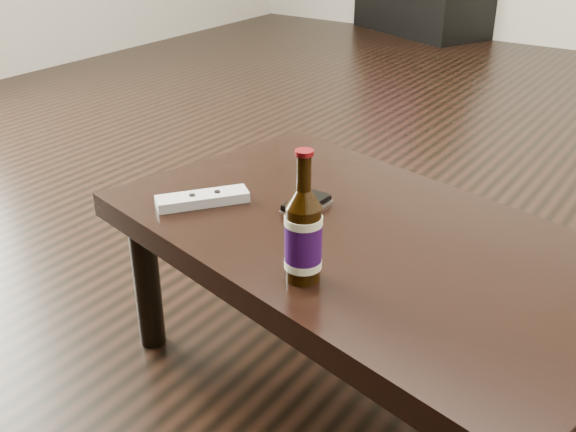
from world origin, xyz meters
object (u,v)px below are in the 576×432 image
Objects in this scene: coffee_table at (365,255)px; phone at (306,204)px; beer_bottle at (303,236)px; remote at (203,199)px; tv_stand at (422,5)px.

phone is (-0.15, 0.02, 0.06)m from coffee_table.
phone is (-0.14, 0.23, -0.07)m from beer_bottle.
beer_bottle is at bearing -55.65° from phone.
remote reaches higher than phone.
remote is (-0.33, 0.13, -0.07)m from beer_bottle.
tv_stand is 0.85× the size of coffee_table.
coffee_table is 6.20× the size of remote.
coffee_table is at bearing -43.53° from tv_stand.
tv_stand is 5.28× the size of remote.
coffee_table is 0.25m from beer_bottle.
coffee_table is at bearing 50.30° from remote.
tv_stand is 3.96m from coffee_table.
beer_bottle is at bearing 15.91° from remote.
coffee_table is 4.96× the size of beer_bottle.
coffee_table is 0.35m from remote.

